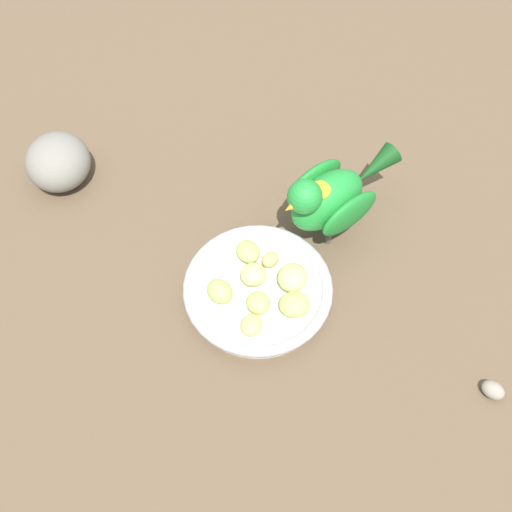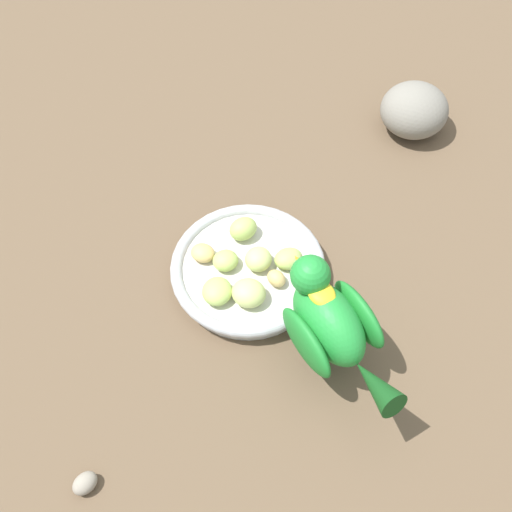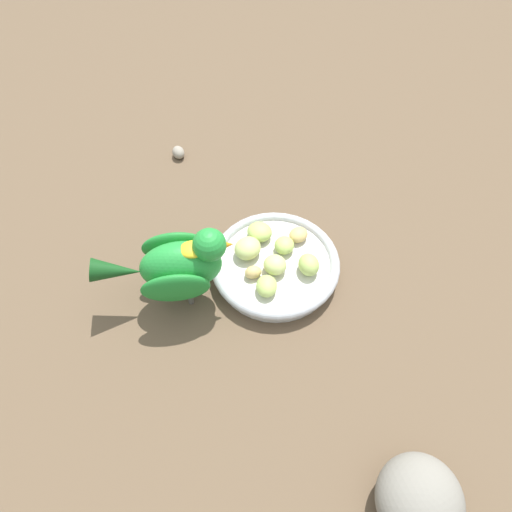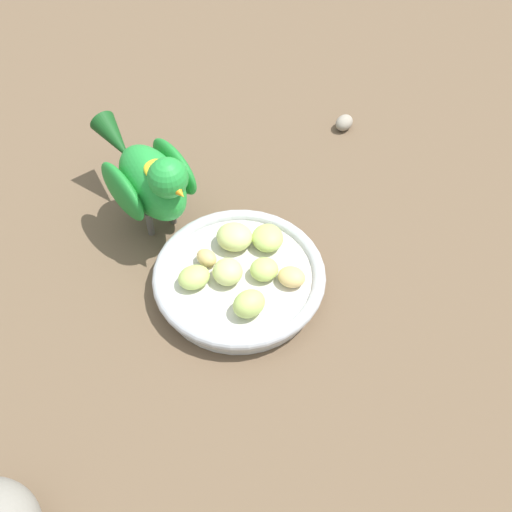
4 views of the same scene
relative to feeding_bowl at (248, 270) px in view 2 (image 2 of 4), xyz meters
The scene contains 13 objects.
ground_plane 0.03m from the feeding_bowl, 31.03° to the left, with size 4.00×4.00×0.00m, color brown.
feeding_bowl is the anchor object (origin of this frame).
apple_piece_0 0.02m from the feeding_bowl, ahead, with size 0.03×0.03×0.02m, color #C6D17A.
apple_piece_1 0.03m from the feeding_bowl, 143.73° to the left, with size 0.03×0.03×0.02m, color #B2CC66.
apple_piece_2 0.04m from the feeding_bowl, 55.07° to the right, with size 0.02×0.02×0.02m, color tan.
apple_piece_3 0.05m from the feeding_bowl, 74.11° to the left, with size 0.03×0.03×0.03m, color #B2CC66.
apple_piece_4 0.05m from the feeding_bowl, 111.84° to the right, with size 0.04×0.04×0.03m, color #C6D17A.
apple_piece_5 0.05m from the feeding_bowl, 16.29° to the right, with size 0.03×0.03×0.02m, color #B2CC66.
apple_piece_6 0.06m from the feeding_bowl, 141.18° to the left, with size 0.03×0.03×0.02m, color tan.
apple_piece_7 0.06m from the feeding_bowl, 155.08° to the right, with size 0.04×0.03×0.02m, color #B2CC66.
parrot 0.15m from the feeding_bowl, 72.82° to the right, with size 0.10×0.19×0.13m.
rock_large 0.34m from the feeding_bowl, 24.13° to the left, with size 0.09×0.09×0.07m, color gray.
pebble_0 0.30m from the feeding_bowl, 146.44° to the right, with size 0.03×0.02×0.02m, color gray.
Camera 2 is at (-0.19, -0.42, 0.71)m, focal length 48.02 mm.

